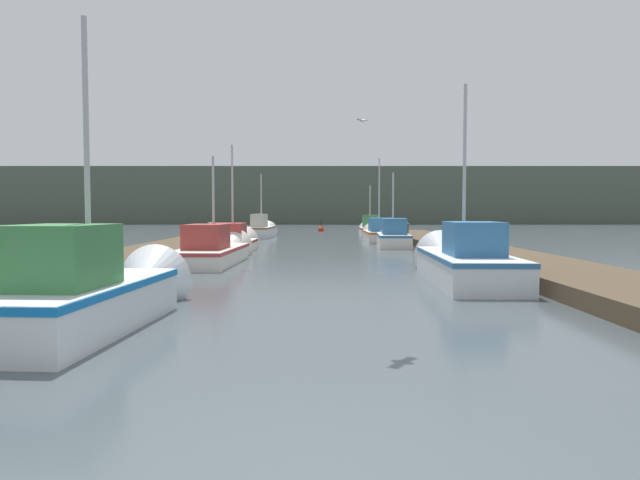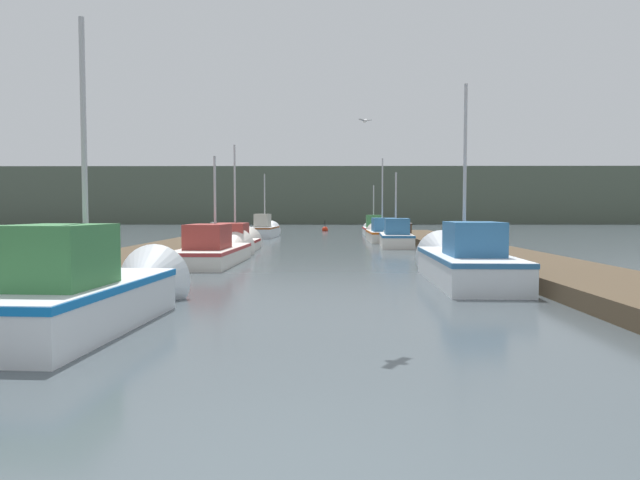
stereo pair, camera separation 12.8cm
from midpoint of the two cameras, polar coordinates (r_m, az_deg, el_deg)
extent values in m
cube|color=#4C3D2B|center=(20.20, -16.61, -1.47)|extent=(2.71, 40.00, 0.35)
cube|color=#4C3D2B|center=(20.13, 17.04, -1.49)|extent=(2.71, 40.00, 0.35)
cube|color=#4C5647|center=(77.82, 0.46, 4.35)|extent=(120.00, 16.00, 7.11)
cube|color=silver|center=(8.73, -22.73, -6.17)|extent=(1.75, 4.03, 0.69)
cube|color=blue|center=(8.69, -22.77, -4.30)|extent=(1.78, 4.07, 0.10)
cone|color=silver|center=(10.98, -16.81, -4.23)|extent=(1.48, 1.11, 1.41)
cube|color=#387A42|center=(8.21, -24.40, -1.45)|extent=(1.20, 1.47, 0.82)
cylinder|color=#B2B2B7|center=(8.93, -22.15, 8.35)|extent=(0.08, 0.08, 3.76)
cube|color=silver|center=(13.77, 14.74, -2.75)|extent=(1.80, 5.06, 0.69)
cube|color=#2C659A|center=(13.75, 14.76, -1.56)|extent=(1.83, 5.09, 0.10)
cone|color=silver|center=(16.68, 12.57, -1.74)|extent=(1.58, 1.00, 1.55)
cube|color=#2D6699|center=(13.11, 15.37, 0.12)|extent=(1.17, 1.59, 0.75)
cylinder|color=#B2B2B7|center=(14.11, 14.55, 6.92)|extent=(0.08, 0.08, 4.00)
cube|color=silver|center=(18.33, -10.47, -1.55)|extent=(1.76, 5.00, 0.53)
cube|color=#B53535|center=(18.31, -10.48, -0.90)|extent=(1.79, 5.03, 0.10)
cone|color=silver|center=(21.37, -8.61, -0.89)|extent=(1.56, 1.33, 1.52)
cube|color=#99332D|center=(17.69, -10.94, 0.36)|extent=(1.19, 1.81, 0.74)
cylinder|color=#B2B2B7|center=(18.64, -10.27, 3.82)|extent=(0.08, 0.08, 2.91)
cube|color=silver|center=(23.28, -8.47, -0.67)|extent=(1.60, 4.91, 0.45)
cube|color=maroon|center=(23.27, -8.47, -0.26)|extent=(1.63, 4.94, 0.10)
cone|color=silver|center=(26.19, -7.42, -0.26)|extent=(1.50, 1.02, 1.49)
cube|color=#99332D|center=(22.65, -8.73, 0.75)|extent=(1.21, 1.74, 0.75)
cylinder|color=#B2B2B7|center=(23.61, -8.36, 4.67)|extent=(0.08, 0.08, 3.91)
cube|color=silver|center=(26.85, 7.74, -0.02)|extent=(1.67, 4.32, 0.61)
cube|color=#296AA7|center=(26.84, 7.74, 0.50)|extent=(1.70, 4.35, 0.10)
cone|color=silver|center=(29.36, 7.44, 0.24)|extent=(1.38, 0.89, 1.33)
cube|color=#2D6699|center=(26.29, 7.82, 1.37)|extent=(1.18, 1.81, 0.72)
cylinder|color=#B2B2B7|center=(27.13, 7.72, 3.69)|extent=(0.08, 0.08, 2.87)
cube|color=silver|center=(31.09, 6.41, 0.37)|extent=(1.53, 4.36, 0.58)
cube|color=#D75B15|center=(31.08, 6.41, 0.80)|extent=(1.56, 4.39, 0.10)
cone|color=silver|center=(33.75, 5.93, 0.58)|extent=(1.44, 1.01, 1.44)
cube|color=#2D6699|center=(30.52, 6.52, 1.54)|extent=(1.20, 1.77, 0.71)
cylinder|color=#B2B2B7|center=(31.39, 6.37, 4.53)|extent=(0.08, 0.08, 3.94)
cube|color=silver|center=(35.76, -5.52, 0.79)|extent=(1.57, 4.30, 0.68)
cube|color=#964D23|center=(35.75, -5.52, 1.24)|extent=(1.60, 4.33, 0.10)
cone|color=silver|center=(38.39, -4.93, 0.95)|extent=(1.36, 1.12, 1.32)
cube|color=#B2AD9E|center=(35.22, -5.65, 1.96)|extent=(0.91, 1.78, 0.80)
cylinder|color=#B2B2B7|center=(36.06, -5.46, 3.98)|extent=(0.08, 0.08, 3.31)
cube|color=silver|center=(39.48, 5.49, 0.89)|extent=(1.41, 3.89, 0.52)
cube|color=red|center=(39.47, 5.49, 1.18)|extent=(1.44, 3.92, 0.10)
cone|color=silver|center=(41.84, 5.25, 1.01)|extent=(1.31, 0.89, 1.30)
cube|color=#387A42|center=(38.98, 5.55, 1.87)|extent=(1.09, 1.37, 0.86)
cylinder|color=#B2B2B7|center=(39.74, 5.47, 3.38)|extent=(0.08, 0.08, 2.91)
cylinder|color=#473523|center=(19.42, 13.73, -0.68)|extent=(0.24, 0.24, 0.97)
cylinder|color=silver|center=(19.40, 13.75, 0.81)|extent=(0.28, 0.28, 0.04)
cylinder|color=#473523|center=(31.00, 9.02, 0.72)|extent=(0.27, 0.27, 0.98)
cylinder|color=silver|center=(30.99, 9.03, 1.66)|extent=(0.32, 0.32, 0.04)
cylinder|color=#473523|center=(22.56, -11.08, -0.09)|extent=(0.24, 0.24, 1.03)
cylinder|color=silver|center=(22.54, -11.09, 1.27)|extent=(0.28, 0.28, 0.04)
cylinder|color=#473523|center=(24.62, -10.44, 0.32)|extent=(0.22, 0.22, 1.15)
cylinder|color=silver|center=(24.60, -10.46, 1.71)|extent=(0.26, 0.26, 0.04)
sphere|color=red|center=(46.29, 0.58, 1.05)|extent=(0.50, 0.50, 0.50)
cylinder|color=black|center=(46.28, 0.58, 1.67)|extent=(0.06, 0.06, 0.50)
ellipsoid|color=white|center=(22.46, 4.70, 11.80)|extent=(0.26, 0.31, 0.12)
cube|color=gray|center=(22.39, 4.41, 11.88)|extent=(0.30, 0.24, 0.07)
cube|color=gray|center=(22.54, 5.00, 11.82)|extent=(0.30, 0.24, 0.07)
camera|label=1|loc=(0.06, -89.76, 0.01)|focal=32.00mm
camera|label=2|loc=(0.06, 90.24, -0.01)|focal=32.00mm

